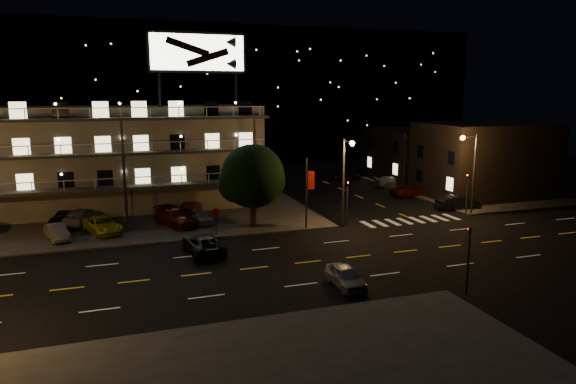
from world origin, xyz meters
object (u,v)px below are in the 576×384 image
object	(u,v)px
lot_car_4	(200,217)
road_car_east	(346,276)
lot_car_2	(102,225)
road_car_west	(203,243)
tree	(252,178)
side_car_0	(458,203)
lot_car_7	(82,216)

from	to	relation	value
lot_car_4	road_car_east	bearing A→B (deg)	-88.42
lot_car_2	road_car_west	world-z (taller)	lot_car_2
lot_car_2	lot_car_4	world-z (taller)	lot_car_2
tree	road_car_east	xyz separation A→B (m)	(1.92, -15.53, -3.88)
road_car_west	lot_car_4	bearing A→B (deg)	-101.90
tree	road_car_east	size ratio (longest dim) A/B	1.90
lot_car_2	lot_car_4	bearing A→B (deg)	-17.25
lot_car_4	side_car_0	bearing A→B (deg)	-22.38
road_car_east	lot_car_7	bearing A→B (deg)	128.83
lot_car_4	lot_car_7	world-z (taller)	lot_car_7
road_car_west	side_car_0	bearing A→B (deg)	-172.11
lot_car_4	side_car_0	distance (m)	26.45
side_car_0	road_car_west	size ratio (longest dim) A/B	0.86
lot_car_4	lot_car_7	xyz separation A→B (m)	(-10.16, 3.10, 0.12)
lot_car_2	road_car_east	xyz separation A→B (m)	(14.67, -17.61, -0.17)
lot_car_7	side_car_0	bearing A→B (deg)	-166.28
road_car_west	road_car_east	bearing A→B (deg)	122.21
side_car_0	road_car_west	world-z (taller)	side_car_0
tree	lot_car_7	bearing A→B (deg)	158.48
lot_car_2	lot_car_4	xyz separation A→B (m)	(8.42, 0.53, -0.07)
lot_car_2	side_car_0	world-z (taller)	lot_car_2
tree	side_car_0	bearing A→B (deg)	0.85
lot_car_7	road_car_east	xyz separation A→B (m)	(16.41, -21.24, -0.22)
tree	road_car_east	world-z (taller)	tree
tree	lot_car_2	distance (m)	13.43
tree	lot_car_2	size ratio (longest dim) A/B	1.51
lot_car_4	road_car_west	distance (m)	8.51
lot_car_4	side_car_0	xyz separation A→B (m)	(26.35, -2.28, -0.02)
road_car_east	side_car_0	bearing A→B (deg)	39.42
lot_car_2	road_car_west	bearing A→B (deg)	-67.93
lot_car_2	lot_car_7	bearing A→B (deg)	94.74
lot_car_4	lot_car_7	size ratio (longest dim) A/B	0.71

